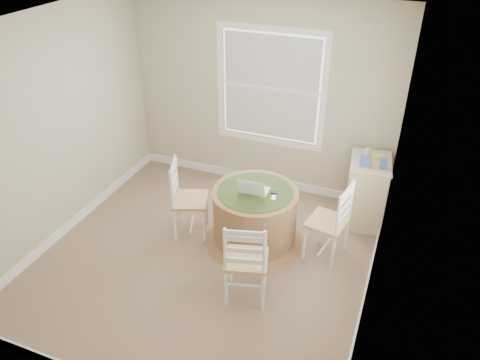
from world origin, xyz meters
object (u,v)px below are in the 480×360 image
at_px(chair_left, 190,200).
at_px(laptop, 254,190).
at_px(corner_chest, 366,191).
at_px(chair_near, 246,259).
at_px(round_table, 255,215).
at_px(chair_right, 327,222).

relative_size(chair_left, laptop, 3.02).
height_order(chair_left, corner_chest, chair_left).
bearing_deg(chair_left, chair_near, -147.48).
relative_size(chair_near, corner_chest, 1.12).
relative_size(round_table, chair_near, 1.23).
bearing_deg(round_table, chair_right, -3.95).
relative_size(chair_left, corner_chest, 1.12).
bearing_deg(chair_near, chair_right, -139.30).
bearing_deg(chair_right, chair_near, -23.23).
bearing_deg(chair_left, corner_chest, -82.35).
distance_m(round_table, chair_left, 0.78).
distance_m(chair_near, laptop, 0.91).
bearing_deg(chair_left, round_table, -102.14).
relative_size(round_table, chair_right, 1.23).
bearing_deg(chair_near, chair_left, -52.22).
bearing_deg(laptop, corner_chest, -143.01).
relative_size(chair_near, chair_right, 1.00).
bearing_deg(corner_chest, chair_right, -116.12).
xyz_separation_m(chair_near, chair_right, (0.61, 0.91, 0.00)).
height_order(chair_right, corner_chest, chair_right).
bearing_deg(chair_near, round_table, -90.89).
distance_m(chair_near, chair_right, 1.09).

